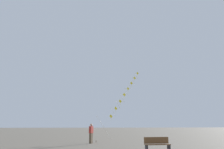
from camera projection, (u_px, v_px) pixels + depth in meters
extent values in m
plane|color=#756B5B|center=(72.00, 144.00, 19.50)|extent=(160.00, 160.00, 0.00)
cylinder|color=brown|center=(96.00, 141.00, 21.58)|extent=(0.06, 0.06, 0.18)
cylinder|color=silver|center=(104.00, 127.00, 23.15)|extent=(1.67, 2.55, 2.31)
cylinder|color=silver|center=(113.00, 112.00, 25.30)|extent=(0.67, 1.01, 0.92)
cylinder|color=silver|center=(118.00, 105.00, 26.52)|extent=(0.67, 1.01, 0.92)
cylinder|color=silver|center=(122.00, 98.00, 27.74)|extent=(0.67, 1.01, 0.92)
cylinder|color=silver|center=(126.00, 92.00, 28.95)|extent=(0.67, 1.01, 0.92)
cylinder|color=silver|center=(130.00, 86.00, 30.17)|extent=(0.67, 1.01, 0.92)
cylinder|color=silver|center=(133.00, 81.00, 31.39)|extent=(0.67, 1.01, 0.92)
cylinder|color=silver|center=(136.00, 76.00, 32.61)|extent=(0.67, 1.01, 0.92)
cube|color=yellow|center=(111.00, 116.00, 24.70)|extent=(0.32, 0.27, 0.41)
cylinder|color=yellow|center=(111.00, 119.00, 24.63)|extent=(0.03, 0.03, 0.29)
cube|color=yellow|center=(116.00, 108.00, 25.91)|extent=(0.30, 0.29, 0.41)
cylinder|color=yellow|center=(116.00, 111.00, 25.85)|extent=(0.04, 0.04, 0.25)
cube|color=yellow|center=(120.00, 101.00, 27.13)|extent=(0.34, 0.24, 0.41)
cylinder|color=yellow|center=(120.00, 104.00, 27.07)|extent=(0.03, 0.03, 0.28)
cube|color=yellow|center=(124.00, 95.00, 28.35)|extent=(0.36, 0.21, 0.41)
cylinder|color=yellow|center=(124.00, 97.00, 28.28)|extent=(0.03, 0.03, 0.32)
cube|color=yellow|center=(128.00, 89.00, 29.56)|extent=(0.31, 0.28, 0.41)
cylinder|color=yellow|center=(128.00, 91.00, 29.50)|extent=(0.03, 0.03, 0.26)
cube|color=yellow|center=(131.00, 83.00, 30.78)|extent=(0.32, 0.27, 0.41)
cylinder|color=yellow|center=(131.00, 85.00, 30.72)|extent=(0.05, 0.05, 0.30)
cube|color=yellow|center=(135.00, 78.00, 32.00)|extent=(0.37, 0.18, 0.41)
cylinder|color=yellow|center=(135.00, 80.00, 31.94)|extent=(0.03, 0.04, 0.23)
cube|color=yellow|center=(138.00, 73.00, 33.21)|extent=(0.30, 0.29, 0.41)
cylinder|color=yellow|center=(138.00, 75.00, 33.16)|extent=(0.03, 0.03, 0.23)
cube|color=brown|center=(91.00, 138.00, 20.44)|extent=(0.33, 0.36, 0.90)
cube|color=#B22D26|center=(91.00, 130.00, 20.60)|extent=(0.40, 0.45, 0.60)
sphere|color=tan|center=(91.00, 125.00, 20.68)|extent=(0.22, 0.22, 0.22)
cylinder|color=#B22D26|center=(92.00, 128.00, 20.82)|extent=(0.28, 0.38, 0.50)
cube|color=brown|center=(158.00, 145.00, 14.26)|extent=(1.63, 0.53, 0.04)
cube|color=brown|center=(156.00, 140.00, 14.52)|extent=(1.60, 0.15, 0.40)
cube|color=#262628|center=(147.00, 149.00, 14.10)|extent=(0.11, 0.38, 0.45)
cube|color=#262628|center=(169.00, 148.00, 14.34)|extent=(0.11, 0.38, 0.45)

